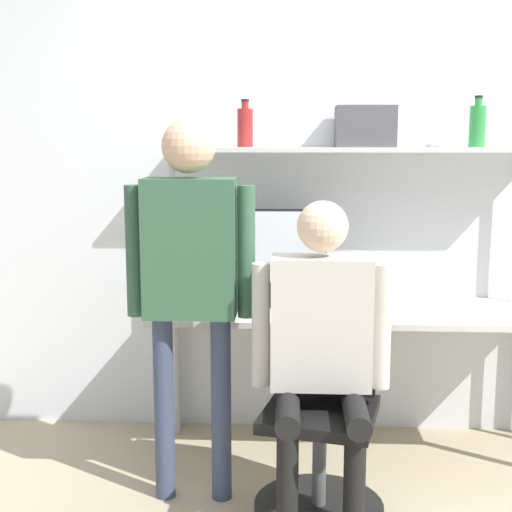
% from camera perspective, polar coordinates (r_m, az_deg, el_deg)
% --- Properties ---
extents(ground_plane, '(12.00, 12.00, 0.00)m').
position_cam_1_polar(ground_plane, '(3.63, 8.09, -17.20)').
color(ground_plane, tan).
extents(wall_back, '(8.00, 0.06, 2.70)m').
position_cam_1_polar(wall_back, '(3.92, 7.69, 5.34)').
color(wall_back, silver).
rests_on(wall_back, ground_plane).
extents(desk, '(2.05, 0.61, 0.76)m').
position_cam_1_polar(desk, '(3.70, 7.89, -5.37)').
color(desk, beige).
rests_on(desk, ground_plane).
extents(shelf_unit, '(1.95, 0.27, 1.58)m').
position_cam_1_polar(shelf_unit, '(3.75, 7.92, 5.63)').
color(shelf_unit, silver).
rests_on(shelf_unit, ground_plane).
extents(monitor, '(0.62, 0.24, 0.50)m').
position_cam_1_polar(monitor, '(3.73, 0.94, 0.30)').
color(monitor, black).
rests_on(monitor, desk).
extents(laptop, '(0.29, 0.21, 0.22)m').
position_cam_1_polar(laptop, '(3.57, 4.37, -3.58)').
color(laptop, silver).
rests_on(laptop, desk).
extents(cell_phone, '(0.07, 0.15, 0.01)m').
position_cam_1_polar(cell_phone, '(3.57, 8.02, -4.56)').
color(cell_phone, '#264C8C').
rests_on(cell_phone, desk).
extents(office_chair, '(0.56, 0.56, 0.94)m').
position_cam_1_polar(office_chair, '(3.21, 5.24, -15.11)').
color(office_chair, black).
rests_on(office_chair, ground_plane).
extents(person_seated, '(0.58, 0.47, 1.37)m').
position_cam_1_polar(person_seated, '(2.98, 5.25, -6.32)').
color(person_seated, black).
rests_on(person_seated, ground_plane).
extents(person_standing, '(0.56, 0.23, 1.70)m').
position_cam_1_polar(person_standing, '(3.10, -5.28, -0.45)').
color(person_standing, '#38425B').
rests_on(person_standing, ground_plane).
extents(bottle_green, '(0.08, 0.08, 0.26)m').
position_cam_1_polar(bottle_green, '(3.84, 17.30, 9.95)').
color(bottle_green, '#2D8C3F').
rests_on(bottle_green, shelf_unit).
extents(bottle_red, '(0.08, 0.08, 0.24)m').
position_cam_1_polar(bottle_red, '(3.73, -0.87, 10.30)').
color(bottle_red, maroon).
rests_on(bottle_red, shelf_unit).
extents(storage_box, '(0.30, 0.23, 0.21)m').
position_cam_1_polar(storage_box, '(3.74, 8.71, 10.20)').
color(storage_box, '#4C4C51').
rests_on(storage_box, shelf_unit).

